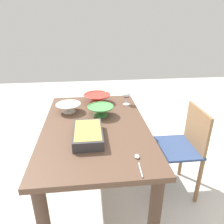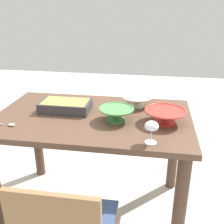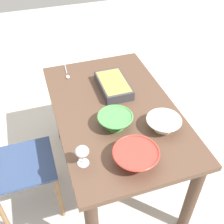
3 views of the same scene
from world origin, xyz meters
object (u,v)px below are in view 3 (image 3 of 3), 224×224
at_px(casserole_dish, 113,85).
at_px(serving_spoon, 67,74).
at_px(serving_bowl, 136,156).
at_px(chair, 11,166).
at_px(wine_glass, 82,153).
at_px(dining_table, 115,123).
at_px(small_bowl, 163,123).
at_px(mixing_bowl, 115,120).

relative_size(casserole_dish, serving_spoon, 1.69).
bearing_deg(serving_bowl, chair, 58.90).
bearing_deg(wine_glass, dining_table, -38.93).
bearing_deg(casserole_dish, small_bowl, -160.92).
bearing_deg(mixing_bowl, serving_bowl, -176.99).
bearing_deg(mixing_bowl, casserole_dish, -16.65).
bearing_deg(serving_bowl, mixing_bowl, 3.01).
bearing_deg(chair, mixing_bowl, -100.27).
xyz_separation_m(wine_glass, serving_bowl, (-0.08, -0.28, -0.04)).
distance_m(dining_table, casserole_dish, 0.28).
relative_size(casserole_dish, mixing_bowl, 1.53).
bearing_deg(small_bowl, wine_glass, 102.01).
distance_m(chair, small_bowl, 1.06).
relative_size(wine_glass, small_bowl, 0.59).
distance_m(chair, serving_bowl, 0.90).
xyz_separation_m(casserole_dish, mixing_bowl, (-0.37, 0.11, 0.01)).
bearing_deg(dining_table, wine_glass, 141.07).
bearing_deg(chair, small_bowl, -103.63).
distance_m(wine_glass, serving_bowl, 0.29).
distance_m(dining_table, small_bowl, 0.40).
height_order(mixing_bowl, small_bowl, mixing_bowl).
relative_size(wine_glass, casserole_dish, 0.38).
relative_size(mixing_bowl, serving_bowl, 0.86).
xyz_separation_m(wine_glass, mixing_bowl, (0.23, -0.26, -0.04)).
xyz_separation_m(dining_table, wine_glass, (-0.39, 0.32, 0.23)).
height_order(chair, serving_spoon, chair).
relative_size(chair, casserole_dish, 2.42).
height_order(small_bowl, serving_bowl, serving_bowl).
distance_m(wine_glass, mixing_bowl, 0.35).
bearing_deg(chair, serving_spoon, -44.27).
height_order(mixing_bowl, serving_bowl, same).
distance_m(mixing_bowl, small_bowl, 0.30).
height_order(wine_glass, serving_spoon, wine_glass).
height_order(casserole_dish, mixing_bowl, mixing_bowl).
bearing_deg(mixing_bowl, chair, 79.73).
bearing_deg(dining_table, mixing_bowl, 161.71).
bearing_deg(serving_bowl, serving_spoon, 11.32).
bearing_deg(small_bowl, dining_table, 38.74).
bearing_deg(small_bowl, chair, 76.37).
xyz_separation_m(dining_table, mixing_bowl, (-0.17, 0.06, 0.19)).
height_order(chair, serving_bowl, serving_bowl).
bearing_deg(wine_glass, mixing_bowl, -49.31).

